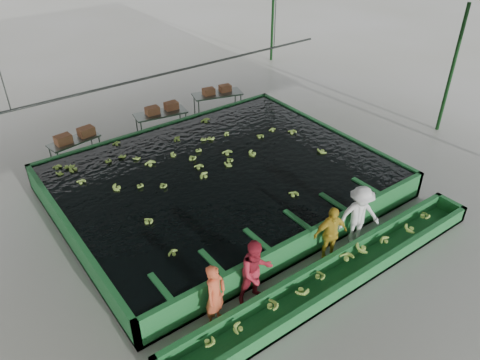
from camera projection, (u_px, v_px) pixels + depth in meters
ground at (250, 214)px, 14.40m from camera, size 80.00×80.00×0.00m
shed_roof at (252, 55)px, 11.66m from camera, size 20.00×22.00×0.04m
shed_posts at (251, 143)px, 13.03m from camera, size 20.00×22.00×5.00m
flotation_tank at (222, 181)px, 15.16m from camera, size 10.00×8.00×0.90m
tank_water at (221, 170)px, 14.95m from camera, size 9.70×7.70×0.00m
sorting_trough at (336, 276)px, 11.84m from camera, size 10.00×1.00×0.50m
cableway_rail at (163, 74)px, 16.13m from camera, size 0.08×0.08×14.00m
rail_hanger_left at (1, 78)px, 13.10m from camera, size 0.04×0.04×2.00m
rail_hanger_right at (275, 22)px, 18.06m from camera, size 0.04×0.04×2.00m
worker_a at (215, 295)px, 10.50m from camera, size 0.73×0.62×1.69m
worker_b at (256, 272)px, 11.05m from camera, size 0.97×0.81×1.79m
worker_c at (330, 234)px, 12.32m from camera, size 1.05×0.66×1.67m
worker_d at (359, 216)px, 12.82m from camera, size 1.38×1.13×1.85m
packing_table_left at (76, 150)px, 16.94m from camera, size 1.90×1.00×0.82m
packing_table_mid at (161, 123)px, 18.64m from camera, size 2.14×1.14×0.93m
packing_table_right at (218, 104)px, 20.21m from camera, size 2.24×1.39×0.95m
box_stack_left at (76, 139)px, 16.75m from camera, size 1.48×0.57×0.31m
box_stack_mid at (162, 111)px, 18.48m from camera, size 1.35×0.42×0.29m
box_stack_right at (217, 93)px, 19.99m from camera, size 1.30×0.53×0.27m
floating_bananas at (208, 160)px, 15.48m from camera, size 8.13×5.54×0.11m
trough_bananas at (337, 272)px, 11.76m from camera, size 9.22×0.61×0.12m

